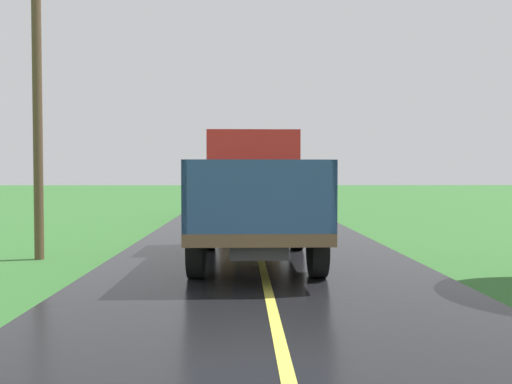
{
  "coord_description": "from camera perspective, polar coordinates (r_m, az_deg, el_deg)",
  "views": [
    {
      "loc": [
        -0.4,
        0.18,
        1.84
      ],
      "look_at": [
        -0.02,
        13.98,
        1.4
      ],
      "focal_mm": 35.71,
      "sensor_mm": 36.0,
      "label": 1
    }
  ],
  "objects": [
    {
      "name": "banana_truck_near",
      "position": [
        11.17,
        -0.2,
        -0.05
      ],
      "size": [
        2.38,
        5.82,
        2.8
      ],
      "color": "#2D2D30",
      "rests_on": "road_surface"
    },
    {
      "name": "banana_truck_far",
      "position": [
        22.63,
        -0.87,
        0.9
      ],
      "size": [
        2.38,
        5.81,
        2.8
      ],
      "color": "#2D2D30",
      "rests_on": "road_surface"
    },
    {
      "name": "utility_pole_roadside",
      "position": [
        12.33,
        -23.33,
        11.97
      ],
      "size": [
        2.12,
        0.2,
        7.47
      ],
      "color": "brown",
      "rests_on": "ground"
    }
  ]
}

